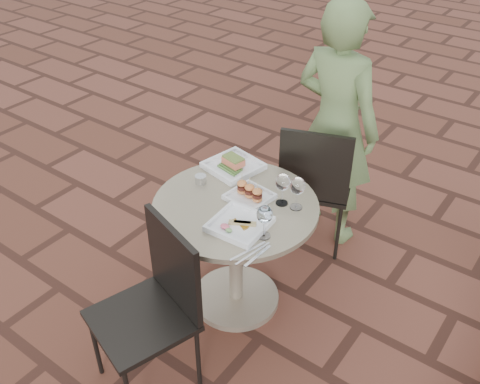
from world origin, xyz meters
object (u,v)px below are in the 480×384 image
Objects in this scene: chair_far at (316,178)px; cafe_table at (236,239)px; plate_salmon at (233,165)px; plate_tuna at (239,224)px; chair_near at (157,297)px; diner at (336,126)px; plate_sliders at (250,194)px.

cafe_table is at bearing 62.25° from chair_far.
plate_salmon is 0.55m from plate_tuna.
diner is (0.09, 1.58, 0.27)m from chair_near.
chair_near is at bearing 93.10° from diner.
diner is 0.86m from plate_sliders.
chair_near is 0.96m from plate_salmon.
plate_sliders is 0.25m from plate_tuna.
cafe_table is 0.64m from chair_near.
plate_tuna is at bearing 92.57° from chair_near.
chair_near is at bearing -104.86° from plate_tuna.
chair_near reaches higher than cafe_table.
plate_tuna is at bearing 98.48° from diner.
diner is at bearing 84.50° from cafe_table.
plate_salmon is (-0.32, -0.67, -0.07)m from diner.
chair_far reaches higher than plate_tuna.
chair_far is at bearing 82.08° from cafe_table.
chair_far is 2.77× the size of plate_salmon.
chair_near is at bearing -92.33° from plate_sliders.
plate_salmon is at bearing 130.19° from plate_tuna.
chair_far reaches higher than plate_sliders.
plate_salmon is (-0.32, -0.44, 0.20)m from chair_far.
diner is 5.77× the size of plate_tuna.
cafe_table is 0.29m from plate_sliders.
plate_sliders is at bearing 69.43° from cafe_table.
plate_sliders is at bearing -36.95° from plate_salmon.
cafe_table is 2.68× the size of plate_salmon.
diner is at bearing -107.53° from chair_far.
cafe_table is 0.33m from plate_tuna.
plate_tuna is (0.13, 0.49, 0.20)m from chair_near.
chair_far reaches higher than cafe_table.
plate_sliders is at bearing 92.37° from diner.
chair_near is 2.77× the size of plate_salmon.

